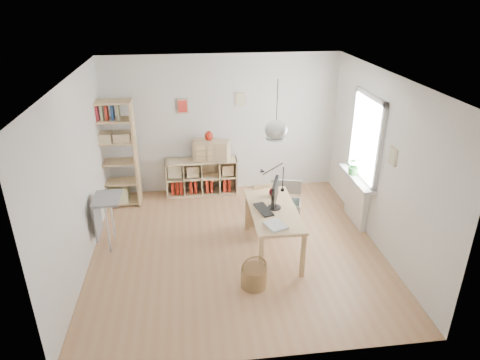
{
  "coord_description": "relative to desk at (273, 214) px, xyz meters",
  "views": [
    {
      "loc": [
        -0.65,
        -5.73,
        3.83
      ],
      "look_at": [
        0.1,
        0.3,
        1.05
      ],
      "focal_mm": 32.0,
      "sensor_mm": 36.0,
      "label": 1
    }
  ],
  "objects": [
    {
      "name": "potted_plant",
      "position": [
        1.57,
        0.86,
        0.37
      ],
      "size": [
        0.36,
        0.34,
        0.32
      ],
      "primitive_type": "imported",
      "rotation": [
        0.0,
        0.0,
        -0.38
      ],
      "color": "#225B22",
      "rests_on": "windowsill"
    },
    {
      "name": "ground",
      "position": [
        -0.55,
        0.15,
        -0.66
      ],
      "size": [
        4.5,
        4.5,
        0.0
      ],
      "primitive_type": "plane",
      "color": "#AA7E55",
      "rests_on": "ground"
    },
    {
      "name": "monitor",
      "position": [
        0.02,
        0.03,
        0.34
      ],
      "size": [
        0.2,
        0.49,
        0.44
      ],
      "rotation": [
        0.0,
        0.0,
        -0.32
      ],
      "color": "black",
      "rests_on": "desk"
    },
    {
      "name": "side_table",
      "position": [
        -2.59,
        0.5,
        0.01
      ],
      "size": [
        0.4,
        0.55,
        0.85
      ],
      "color": "gray",
      "rests_on": "ground"
    },
    {
      "name": "room_shell",
      "position": [
        -0.0,
        0.0,
        1.34
      ],
      "size": [
        4.5,
        4.5,
        4.5
      ],
      "color": "white",
      "rests_on": "ground"
    },
    {
      "name": "chair",
      "position": [
        0.02,
        0.6,
        -0.19
      ],
      "size": [
        0.47,
        0.47,
        0.82
      ],
      "rotation": [
        0.0,
        0.0,
        0.2
      ],
      "color": "gray",
      "rests_on": "ground"
    },
    {
      "name": "yarn_ball",
      "position": [
        0.09,
        0.41,
        0.17
      ],
      "size": [
        0.15,
        0.15,
        0.15
      ],
      "primitive_type": "sphere",
      "color": "#4A090C",
      "rests_on": "desk"
    },
    {
      "name": "keyboard",
      "position": [
        -0.15,
        -0.02,
        0.1
      ],
      "size": [
        0.26,
        0.47,
        0.02
      ],
      "primitive_type": "cube",
      "rotation": [
        0.0,
        0.0,
        0.23
      ],
      "color": "black",
      "rests_on": "desk"
    },
    {
      "name": "storage_chest",
      "position": [
        0.47,
        1.14,
        -0.46
      ],
      "size": [
        0.71,
        0.76,
        0.59
      ],
      "rotation": [
        0.0,
        0.0,
        -0.27
      ],
      "color": "silver",
      "rests_on": "ground"
    },
    {
      "name": "desk",
      "position": [
        0.0,
        0.0,
        0.0
      ],
      "size": [
        0.7,
        1.5,
        0.75
      ],
      "color": "#D6B67B",
      "rests_on": "ground"
    },
    {
      "name": "wicker_basket",
      "position": [
        -0.42,
        -0.82,
        -0.5
      ],
      "size": [
        0.36,
        0.36,
        0.5
      ],
      "rotation": [
        0.0,
        0.0,
        0.19
      ],
      "color": "olive",
      "rests_on": "ground"
    },
    {
      "name": "paper_tray",
      "position": [
        -0.07,
        -0.51,
        0.11
      ],
      "size": [
        0.33,
        0.37,
        0.03
      ],
      "primitive_type": "cube",
      "rotation": [
        0.0,
        0.0,
        0.34
      ],
      "color": "white",
      "rests_on": "desk"
    },
    {
      "name": "task_lamp",
      "position": [
        0.06,
        0.53,
        0.4
      ],
      "size": [
        0.43,
        0.16,
        0.45
      ],
      "color": "black",
      "rests_on": "desk"
    },
    {
      "name": "cube_shelf",
      "position": [
        -1.02,
        2.23,
        -0.36
      ],
      "size": [
        1.4,
        0.38,
        0.72
      ],
      "color": "#CCBA86",
      "rests_on": "ground"
    },
    {
      "name": "window_unit",
      "position": [
        1.68,
        0.75,
        0.89
      ],
      "size": [
        0.07,
        1.16,
        1.46
      ],
      "color": "white",
      "rests_on": "ground"
    },
    {
      "name": "windowsill",
      "position": [
        1.59,
        0.75,
        0.17
      ],
      "size": [
        0.22,
        1.2,
        0.06
      ],
      "primitive_type": "cube",
      "color": "white",
      "rests_on": "radiator"
    },
    {
      "name": "tall_bookshelf",
      "position": [
        -2.59,
        1.95,
        0.43
      ],
      "size": [
        0.8,
        0.38,
        2.0
      ],
      "color": "#D6B67B",
      "rests_on": "ground"
    },
    {
      "name": "drawer_chest",
      "position": [
        -0.79,
        2.19,
        0.26
      ],
      "size": [
        0.75,
        0.51,
        0.39
      ],
      "primitive_type": "cube",
      "rotation": [
        0.0,
        0.0,
        -0.32
      ],
      "color": "#CCBA86",
      "rests_on": "cube_shelf"
    },
    {
      "name": "red_vase",
      "position": [
        -0.83,
        2.19,
        0.55
      ],
      "size": [
        0.16,
        0.16,
        0.19
      ],
      "primitive_type": "ellipsoid",
      "color": "maroon",
      "rests_on": "drawer_chest"
    },
    {
      "name": "radiator",
      "position": [
        1.64,
        0.75,
        -0.26
      ],
      "size": [
        0.1,
        0.8,
        0.8
      ],
      "primitive_type": "cube",
      "color": "white",
      "rests_on": "ground"
    }
  ]
}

